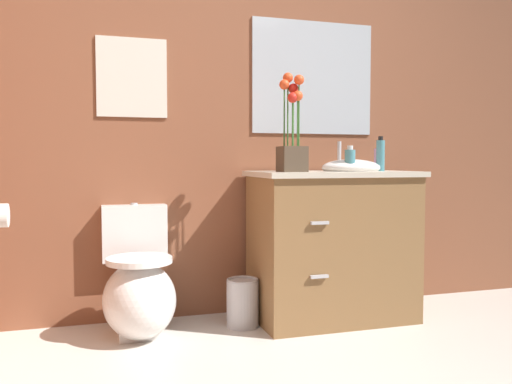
{
  "coord_description": "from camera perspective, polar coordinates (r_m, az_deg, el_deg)",
  "views": [
    {
      "loc": [
        -0.84,
        -1.42,
        0.93
      ],
      "look_at": [
        0.03,
        1.38,
        0.76
      ],
      "focal_mm": 37.66,
      "sensor_mm": 36.0,
      "label": 1
    }
  ],
  "objects": [
    {
      "name": "vanity_cabinet",
      "position": [
        3.19,
        8.11,
        -5.41
      ],
      "size": [
        0.94,
        0.56,
        1.05
      ],
      "color": "brown",
      "rests_on": "ground_plane"
    },
    {
      "name": "trash_bin",
      "position": [
        3.07,
        -1.44,
        -11.64
      ],
      "size": [
        0.18,
        0.18,
        0.27
      ],
      "color": "#B7B7BC",
      "rests_on": "ground_plane"
    },
    {
      "name": "wall_poster",
      "position": [
        3.19,
        -13.04,
        11.76
      ],
      "size": [
        0.39,
        0.01,
        0.45
      ],
      "primitive_type": "cube",
      "color": "silver"
    },
    {
      "name": "hand_wash_bottle",
      "position": [
        3.26,
        13.08,
        3.84
      ],
      "size": [
        0.05,
        0.05,
        0.21
      ],
      "color": "teal",
      "rests_on": "vanity_cabinet"
    },
    {
      "name": "wall_back",
      "position": [
        3.35,
        0.88,
        8.81
      ],
      "size": [
        4.12,
        0.05,
        2.5
      ],
      "primitive_type": "cube",
      "color": "brown",
      "rests_on": "ground_plane"
    },
    {
      "name": "soap_bottle",
      "position": [
        3.42,
        12.94,
        3.45
      ],
      "size": [
        0.06,
        0.06,
        0.16
      ],
      "color": "#B28CBF",
      "rests_on": "vanity_cabinet"
    },
    {
      "name": "toilet",
      "position": [
        2.97,
        -12.35,
        -10.13
      ],
      "size": [
        0.38,
        0.59,
        0.69
      ],
      "color": "white",
      "rests_on": "ground_plane"
    },
    {
      "name": "lotion_bottle",
      "position": [
        3.12,
        9.95,
        3.38
      ],
      "size": [
        0.06,
        0.06,
        0.15
      ],
      "color": "teal",
      "rests_on": "vanity_cabinet"
    },
    {
      "name": "flower_vase",
      "position": [
        2.96,
        3.86,
        5.68
      ],
      "size": [
        0.14,
        0.14,
        0.54
      ],
      "color": "#4C3D2D",
      "rests_on": "vanity_cabinet"
    },
    {
      "name": "wall_mirror",
      "position": [
        3.46,
        6.09,
        11.96
      ],
      "size": [
        0.8,
        0.01,
        0.7
      ],
      "primitive_type": "cube",
      "color": "#B2BCC6"
    }
  ]
}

